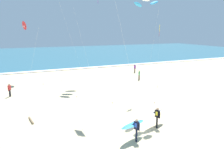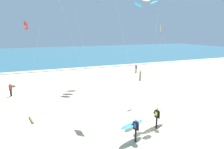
# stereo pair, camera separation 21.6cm
# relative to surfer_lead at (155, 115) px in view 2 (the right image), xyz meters

# --- Properties ---
(ground_plane) EXTENTS (160.00, 160.00, 0.00)m
(ground_plane) POSITION_rel_surfer_lead_xyz_m (-2.09, 0.08, -1.05)
(ground_plane) COLOR #D1BA8E
(ocean_water) EXTENTS (160.00, 60.00, 0.08)m
(ocean_water) POSITION_rel_surfer_lead_xyz_m (-2.09, 57.48, -1.01)
(ocean_water) COLOR #2D6075
(ocean_water) RESTS_ON ground
(shoreline_foam) EXTENTS (160.00, 1.46, 0.01)m
(shoreline_foam) POSITION_rel_surfer_lead_xyz_m (-2.09, 27.78, -0.97)
(shoreline_foam) COLOR white
(shoreline_foam) RESTS_ON ocean_water
(surfer_lead) EXTENTS (2.57, 1.26, 1.71)m
(surfer_lead) POSITION_rel_surfer_lead_xyz_m (0.00, 0.00, 0.00)
(surfer_lead) COLOR black
(surfer_lead) RESTS_ON ground
(surfer_trailing) EXTENTS (2.35, 1.33, 1.71)m
(surfer_trailing) POSITION_rel_surfer_lead_xyz_m (-2.55, -1.15, -0.00)
(surfer_trailing) COLOR black
(surfer_trailing) RESTS_ON ground
(kite_delta_scarlet_near) EXTENTS (2.24, 4.67, 9.11)m
(kite_delta_scarlet_near) POSITION_rel_surfer_lead_xyz_m (-9.17, 21.28, 7.36)
(kite_delta_scarlet_near) COLOR red
(kite_delta_scarlet_near) RESTS_ON ground
(kite_arc_ivory_mid) EXTENTS (3.09, 2.44, 10.46)m
(kite_arc_ivory_mid) POSITION_rel_surfer_lead_xyz_m (1.01, 3.63, 9.06)
(kite_arc_ivory_mid) COLOR #2D99DB
(kite_arc_ivory_mid) RESTS_ON ground
(kite_diamond_golden_close) EXTENTS (1.98, 2.51, 8.61)m
(kite_diamond_golden_close) POSITION_rel_surfer_lead_xyz_m (9.57, 13.24, 6.67)
(kite_diamond_golden_close) COLOR yellow
(kite_diamond_golden_close) RESTS_ON ground
(bystander_purple_top) EXTENTS (0.24, 0.49, 1.59)m
(bystander_purple_top) POSITION_rel_surfer_lead_xyz_m (9.14, 19.74, -0.24)
(bystander_purple_top) COLOR #4C3D2D
(bystander_purple_top) RESTS_ON ground
(bystander_red_top) EXTENTS (0.34, 0.41, 1.59)m
(bystander_red_top) POSITION_rel_surfer_lead_xyz_m (-11.45, 13.17, -0.24)
(bystander_red_top) COLOR black
(bystander_red_top) RESTS_ON ground
(bystander_green_top) EXTENTS (0.29, 0.47, 1.59)m
(bystander_green_top) POSITION_rel_surfer_lead_xyz_m (6.92, 14.37, -0.24)
(bystander_green_top) COLOR #4C3D2D
(bystander_green_top) RESTS_ON ground
(driftwood_log) EXTENTS (0.42, 1.44, 0.16)m
(driftwood_log) POSITION_rel_surfer_lead_xyz_m (-9.32, 4.99, -0.97)
(driftwood_log) COLOR #846B4C
(driftwood_log) RESTS_ON ground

